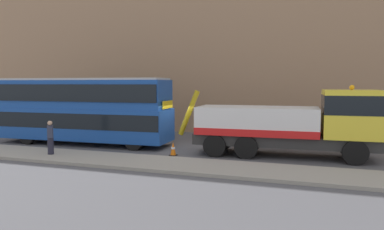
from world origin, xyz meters
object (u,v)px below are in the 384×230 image
Objects in this scene: double_decker_bus at (83,108)px; traffic_cone_near_bus at (173,149)px; pedestrian_onlooker at (50,138)px; recovery_tow_truck at (292,123)px.

double_decker_bus is 7.00m from traffic_cone_near_bus.
pedestrian_onlooker is at bearing -80.84° from double_decker_bus.
recovery_tow_truck is 14.15× the size of traffic_cone_near_bus.
recovery_tow_truck is 5.96× the size of pedestrian_onlooker.
double_decker_bus is at bearing 177.95° from recovery_tow_truck.
traffic_cone_near_bus is (5.76, 2.34, -0.64)m from pedestrian_onlooker.
recovery_tow_truck is 12.31m from pedestrian_onlooker.
pedestrian_onlooker is 6.25m from traffic_cone_near_bus.
recovery_tow_truck is at bearing -2.05° from double_decker_bus.
double_decker_bus reaches higher than pedestrian_onlooker.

